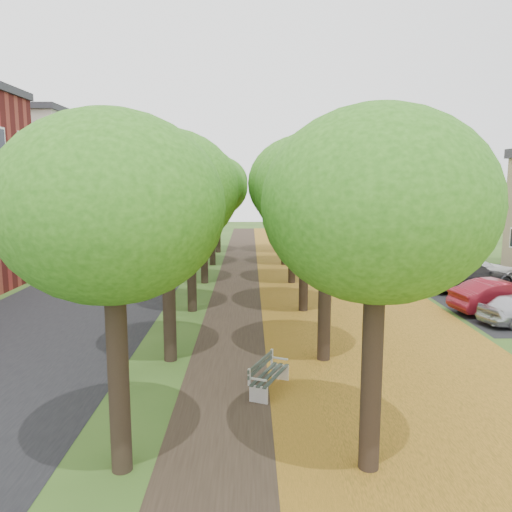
{
  "coord_description": "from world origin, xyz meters",
  "views": [
    {
      "loc": [
        0.29,
        -9.0,
        5.55
      ],
      "look_at": [
        0.55,
        11.32,
        2.5
      ],
      "focal_mm": 35.0,
      "sensor_mm": 36.0,
      "label": 1
    }
  ],
  "objects_px": {
    "car_red": "(503,297)",
    "car_grey": "(469,276)",
    "car_white": "(470,270)",
    "bench": "(268,375)"
  },
  "relations": [
    {
      "from": "car_red",
      "to": "car_grey",
      "type": "xyz_separation_m",
      "value": [
        0.58,
        4.71,
        0.0
      ]
    },
    {
      "from": "car_red",
      "to": "car_white",
      "type": "height_order",
      "value": "car_white"
    },
    {
      "from": "car_grey",
      "to": "car_white",
      "type": "distance_m",
      "value": 1.48
    },
    {
      "from": "bench",
      "to": "car_grey",
      "type": "distance_m",
      "value": 16.49
    },
    {
      "from": "car_red",
      "to": "car_white",
      "type": "bearing_deg",
      "value": -20.66
    },
    {
      "from": "car_red",
      "to": "car_grey",
      "type": "relative_size",
      "value": 0.88
    },
    {
      "from": "bench",
      "to": "car_grey",
      "type": "bearing_deg",
      "value": -17.81
    },
    {
      "from": "car_red",
      "to": "car_white",
      "type": "xyz_separation_m",
      "value": [
        1.23,
        6.04,
        0.05
      ]
    },
    {
      "from": "bench",
      "to": "car_grey",
      "type": "height_order",
      "value": "car_grey"
    },
    {
      "from": "car_white",
      "to": "bench",
      "type": "bearing_deg",
      "value": 122.31
    }
  ]
}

